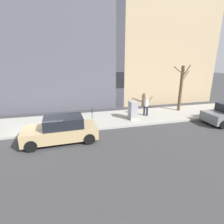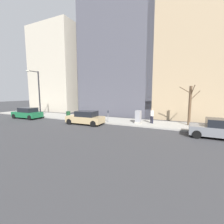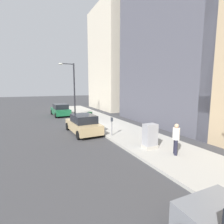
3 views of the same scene
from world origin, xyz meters
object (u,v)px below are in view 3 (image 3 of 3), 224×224
Objects in this scene: pedestrian_near_meter at (176,137)px; office_tower_right at (125,60)px; parked_car_green at (60,110)px; streetlamp at (72,84)px; trash_bin at (90,116)px; utility_box at (150,136)px; parked_car_tan at (83,124)px; parking_meter at (112,124)px.

office_tower_right reaches higher than pedestrian_near_meter.
streetlamp reaches higher than parked_car_green.
pedestrian_near_meter is (3.14, -16.54, 0.35)m from parked_car_green.
streetlamp is 3.92× the size of pedestrian_near_meter.
office_tower_right is at bearing 44.22° from trash_bin.
utility_box reaches higher than trash_bin.
parked_car_tan is at bearing -91.19° from parked_car_green.
streetlamp is (1.53, -0.39, 3.28)m from parked_car_green.
parking_meter is 3.47m from utility_box.
office_tower_right is at bearing 11.25° from pedestrian_near_meter.
parking_meter is at bearing -94.05° from trash_bin.
parked_car_tan is 1.00× the size of parked_car_green.
parked_car_tan is 4.74× the size of trash_bin.
parked_car_green is (-0.14, 9.71, 0.00)m from parked_car_tan.
trash_bin is 11.16m from pedestrian_near_meter.
streetlamp is at bearing -157.27° from office_tower_right.
utility_box is at bearing -115.71° from office_tower_right.
pedestrian_near_meter is 0.10× the size of office_tower_right.
parking_meter is 19.93m from office_tower_right.
trash_bin is (0.62, -5.04, -3.42)m from streetlamp.
pedestrian_near_meter is at bearing -112.78° from office_tower_right.
pedestrian_near_meter is (1.44, -4.76, 0.11)m from parking_meter.
utility_box is at bearing -75.81° from parking_meter.
parked_car_green is 15.36m from utility_box.
trash_bin is (2.00, 4.28, -0.14)m from parked_car_tan.
trash_bin is 0.54× the size of pedestrian_near_meter.
parked_car_tan is 9.97m from streetlamp.
office_tower_right reaches higher than utility_box.
pedestrian_near_meter is 23.25m from office_tower_right.
parking_meter is 0.94× the size of utility_box.
office_tower_right is (9.55, 9.30, 7.62)m from trash_bin.
parking_meter is (1.70, -11.78, 0.24)m from parked_car_green.
utility_box reaches higher than parked_car_tan.
parking_meter is (1.55, -2.07, 0.24)m from parked_car_tan.
parked_car_tan is 19.34m from office_tower_right.
parked_car_green is at bearing 44.76° from pedestrian_near_meter.
pedestrian_near_meter reaches higher than trash_bin.
utility_box is at bearing -86.05° from streetlamp.
parked_car_tan is 0.66× the size of streetlamp.
parked_car_tan is 9.71m from parked_car_green.
pedestrian_near_meter is at bearing -73.19° from parking_meter.
streetlamp reaches higher than parked_car_tan.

